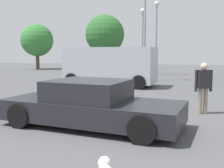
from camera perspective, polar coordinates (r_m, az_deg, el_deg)
The scene contains 9 objects.
ground_plane at distance 7.36m, azimuth -0.88°, elevation -8.63°, with size 80.00×80.00×0.00m, color #515154.
sedan_foreground at distance 7.19m, azimuth -4.41°, elevation -4.40°, with size 4.88×2.48×1.21m.
van_white at distance 15.94m, azimuth -0.46°, elevation 3.94°, with size 5.40×2.60×2.25m.
pedestrian at distance 9.04m, azimuth 18.55°, elevation 0.05°, with size 0.54×0.36×1.62m.
light_post_near at distance 24.58m, azimuth 6.41°, elevation 11.27°, with size 0.44×0.44×5.79m.
light_post_mid at distance 19.06m, azimuth 6.91°, elevation 14.81°, with size 0.44×0.44×7.01m.
light_post_far at distance 24.08m, azimuth 9.26°, elevation 12.02°, with size 0.44×0.44×6.28m.
tree_back_left at distance 29.20m, azimuth -1.51°, elevation 10.30°, with size 4.10×4.10×5.92m.
tree_back_right at distance 33.82m, azimuth -15.39°, elevation 8.81°, with size 3.80×3.80×5.34m.
Camera 1 is at (1.98, -6.82, 1.92)m, focal length 43.78 mm.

